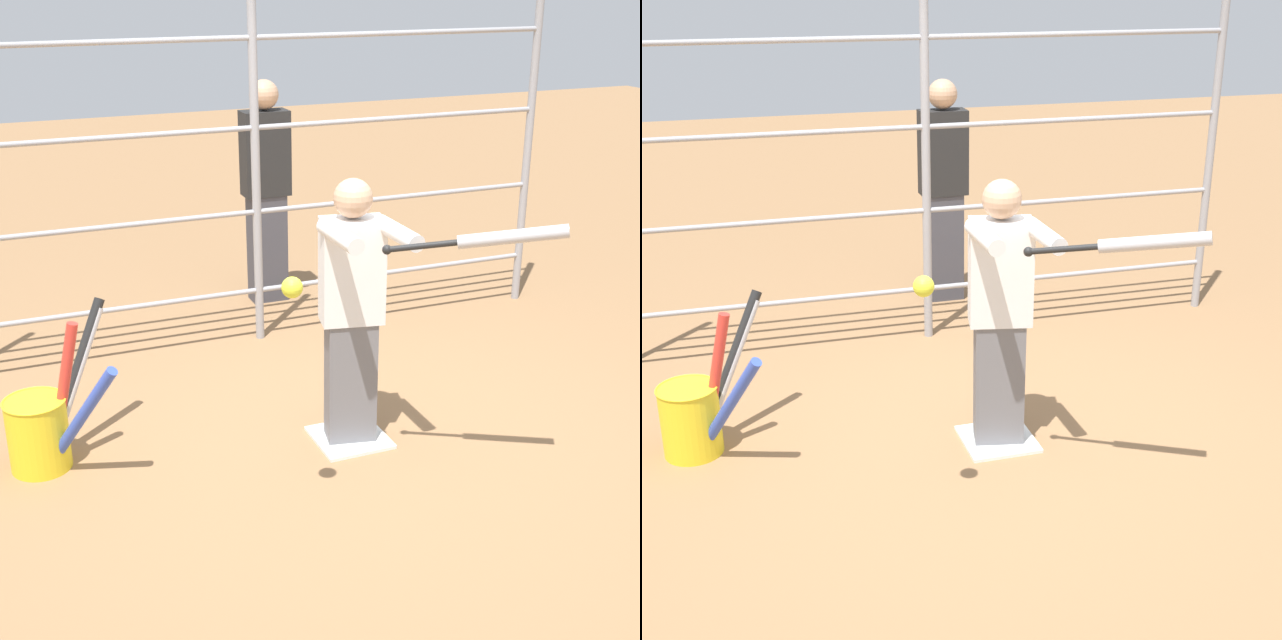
% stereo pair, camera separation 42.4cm
% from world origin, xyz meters
% --- Properties ---
extents(ground_plane, '(24.00, 24.00, 0.00)m').
position_xyz_m(ground_plane, '(0.00, 0.00, 0.00)').
color(ground_plane, olive).
extents(home_plate, '(0.40, 0.40, 0.02)m').
position_xyz_m(home_plate, '(0.00, 0.00, 0.01)').
color(home_plate, white).
rests_on(home_plate, ground).
extents(fence_backstop, '(4.41, 0.06, 2.45)m').
position_xyz_m(fence_backstop, '(0.00, -1.60, 1.22)').
color(fence_backstop, '#939399').
rests_on(fence_backstop, ground).
extents(batter, '(0.38, 0.56, 1.51)m').
position_xyz_m(batter, '(0.00, 0.02, 0.82)').
color(batter, slate).
rests_on(batter, ground).
extents(baseball_bat_swinging, '(0.75, 0.51, 0.20)m').
position_xyz_m(baseball_bat_swinging, '(-0.43, 0.68, 1.33)').
color(baseball_bat_swinging, black).
extents(softball_in_flight, '(0.10, 0.10, 0.10)m').
position_xyz_m(softball_in_flight, '(0.57, 0.63, 1.21)').
color(softball_in_flight, yellow).
extents(bat_bucket, '(0.64, 0.79, 0.81)m').
position_xyz_m(bat_bucket, '(1.61, -0.36, 0.25)').
color(bat_bucket, yellow).
rests_on(bat_bucket, ground).
extents(bystander_behind_fence, '(0.36, 0.22, 1.73)m').
position_xyz_m(bystander_behind_fence, '(-0.32, -2.34, 0.90)').
color(bystander_behind_fence, '#3F3F47').
rests_on(bystander_behind_fence, ground).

